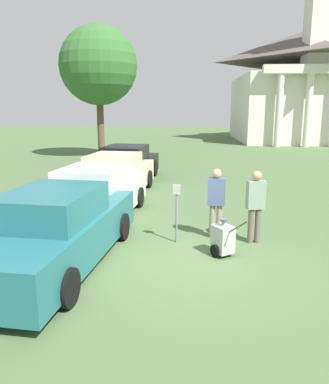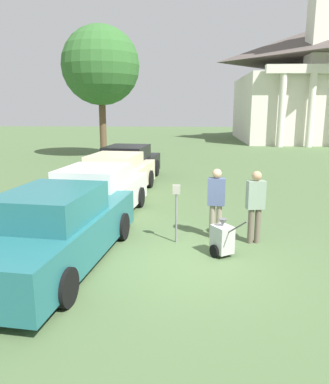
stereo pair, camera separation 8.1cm
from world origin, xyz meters
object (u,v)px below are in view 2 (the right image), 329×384
object	(u,v)px
parked_car_black	(128,165)
church	(303,84)
parked_car_cream	(117,176)
person_supervisor	(255,202)
parking_meter	(176,203)
parked_car_teal	(57,230)
person_worker	(216,199)
parked_car_white	(96,195)
equipment_cart	(222,239)

from	to	relation	value
parked_car_black	church	size ratio (longest dim) A/B	0.24
parked_car_cream	church	distance (m)	29.54
person_supervisor	parking_meter	bearing A→B (deg)	-6.97
church	parked_car_teal	bearing A→B (deg)	-113.31
parked_car_cream	parking_meter	xyz separation A→B (m)	(2.40, -4.91, 0.26)
person_worker	person_supervisor	world-z (taller)	person_supervisor
parked_car_cream	person_supervisor	size ratio (longest dim) A/B	2.94
parked_car_white	parked_car_cream	xyz separation A→B (m)	(0.00, 3.08, 0.01)
parked_car_cream	person_worker	bearing A→B (deg)	-47.10
parking_meter	person_supervisor	world-z (taller)	person_supervisor
person_supervisor	equipment_cart	distance (m)	1.35
equipment_cart	person_supervisor	bearing A→B (deg)	13.68
person_supervisor	church	world-z (taller)	church
parked_car_cream	church	bearing A→B (deg)	67.94
parking_meter	equipment_cart	world-z (taller)	parking_meter
parked_car_cream	parking_meter	world-z (taller)	parked_car_cream
person_supervisor	equipment_cart	world-z (taller)	person_supervisor
parked_car_black	person_worker	size ratio (longest dim) A/B	3.03
parked_car_black	church	xyz separation A→B (m)	(13.80, 23.03, 4.82)
person_supervisor	parked_car_teal	bearing A→B (deg)	10.09
church	person_worker	bearing A→B (deg)	-109.07
parked_car_cream	church	world-z (taller)	church
parked_car_white	equipment_cart	size ratio (longest dim) A/B	5.08
parked_car_teal	equipment_cart	xyz separation A→B (m)	(3.44, 0.67, -0.35)
parked_car_teal	parked_car_black	xyz separation A→B (m)	(-0.00, 8.99, 0.00)
parked_car_cream	parked_car_black	world-z (taller)	parked_car_black
parked_car_white	parked_car_black	distance (m)	5.72
church	equipment_cart	bearing A→B (deg)	-108.29
parked_car_teal	parking_meter	size ratio (longest dim) A/B	3.82
parked_car_teal	parked_car_cream	size ratio (longest dim) A/B	1.05
parked_car_teal	parked_car_white	world-z (taller)	parked_car_teal
parked_car_white	person_worker	xyz separation A→B (m)	(3.37, -1.43, 0.29)
parked_car_white	person_worker	size ratio (longest dim) A/B	2.89
person_worker	parked_car_white	bearing A→B (deg)	-16.78
equipment_cart	church	bearing A→B (deg)	38.99
person_worker	parked_car_teal	bearing A→B (deg)	34.96
parked_car_black	parking_meter	bearing A→B (deg)	-66.14
parked_car_cream	parking_meter	size ratio (longest dim) A/B	3.63
person_worker	church	size ratio (longest dim) A/B	0.08
person_supervisor	parked_car_white	bearing A→B (deg)	-31.88
equipment_cart	person_worker	bearing A→B (deg)	60.75
parked_car_teal	equipment_cart	distance (m)	3.52
parked_car_cream	parking_meter	distance (m)	5.47
parked_car_teal	parked_car_black	bearing A→B (deg)	96.21
parked_car_teal	parked_car_black	world-z (taller)	parked_car_teal
parking_meter	church	distance (m)	32.95
parked_car_teal	parking_meter	xyz separation A→B (m)	(2.40, 1.45, 0.25)
parked_car_cream	person_supervisor	xyz separation A→B (m)	(4.27, -4.82, 0.28)
person_worker	church	world-z (taller)	church
parked_car_cream	person_worker	size ratio (longest dim) A/B	2.95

